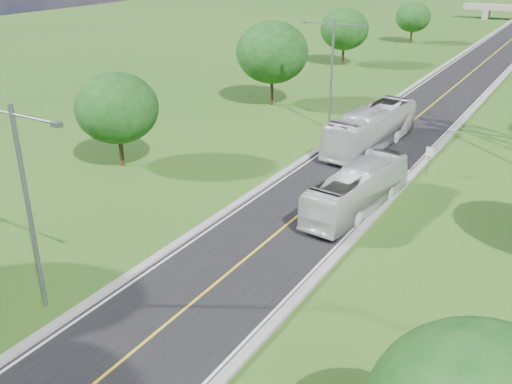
% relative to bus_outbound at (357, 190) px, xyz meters
% --- Properties ---
extents(ground, '(260.00, 260.00, 0.00)m').
position_rel_bus_outbound_xyz_m(ground, '(-2.89, 30.32, -1.53)').
color(ground, '#285016').
rests_on(ground, ground).
extents(road, '(8.00, 150.00, 0.06)m').
position_rel_bus_outbound_xyz_m(road, '(-2.89, 36.32, -1.50)').
color(road, black).
rests_on(road, ground).
extents(curb_left, '(0.50, 150.00, 0.22)m').
position_rel_bus_outbound_xyz_m(curb_left, '(-7.14, 36.32, -1.42)').
color(curb_left, gray).
rests_on(curb_left, ground).
extents(curb_right, '(0.50, 150.00, 0.22)m').
position_rel_bus_outbound_xyz_m(curb_right, '(1.36, 36.32, -1.42)').
color(curb_right, gray).
rests_on(curb_right, ground).
extents(speed_limit_sign, '(0.55, 0.09, 2.40)m').
position_rel_bus_outbound_xyz_m(speed_limit_sign, '(2.31, 8.30, 0.07)').
color(speed_limit_sign, slate).
rests_on(speed_limit_sign, ground).
extents(streetlight_near_left, '(5.90, 0.25, 10.00)m').
position_rel_bus_outbound_xyz_m(streetlight_near_left, '(-8.89, -17.68, 4.42)').
color(streetlight_near_left, slate).
rests_on(streetlight_near_left, ground).
extents(streetlight_mid_left, '(5.90, 0.25, 10.00)m').
position_rel_bus_outbound_xyz_m(streetlight_mid_left, '(-8.89, 15.32, 4.42)').
color(streetlight_mid_left, slate).
rests_on(streetlight_mid_left, ground).
extents(tree_lb, '(6.30, 6.30, 7.33)m').
position_rel_bus_outbound_xyz_m(tree_lb, '(-18.89, -1.68, 3.12)').
color(tree_lb, black).
rests_on(tree_lb, ground).
extents(tree_lc, '(7.56, 7.56, 8.79)m').
position_rel_bus_outbound_xyz_m(tree_lc, '(-17.89, 20.32, 4.05)').
color(tree_lc, black).
rests_on(tree_lc, ground).
extents(tree_ld, '(6.72, 6.72, 7.82)m').
position_rel_bus_outbound_xyz_m(tree_ld, '(-19.89, 44.32, 3.43)').
color(tree_ld, black).
rests_on(tree_ld, ground).
extents(tree_le, '(5.88, 5.88, 6.84)m').
position_rel_bus_outbound_xyz_m(tree_le, '(-17.39, 68.32, 2.81)').
color(tree_le, black).
rests_on(tree_le, ground).
extents(bus_outbound, '(3.45, 10.72, 2.93)m').
position_rel_bus_outbound_xyz_m(bus_outbound, '(0.00, 0.00, 0.00)').
color(bus_outbound, silver).
rests_on(bus_outbound, road).
extents(bus_inbound, '(4.01, 12.50, 3.42)m').
position_rel_bus_outbound_xyz_m(bus_inbound, '(-3.69, 12.26, 0.24)').
color(bus_inbound, silver).
rests_on(bus_inbound, road).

